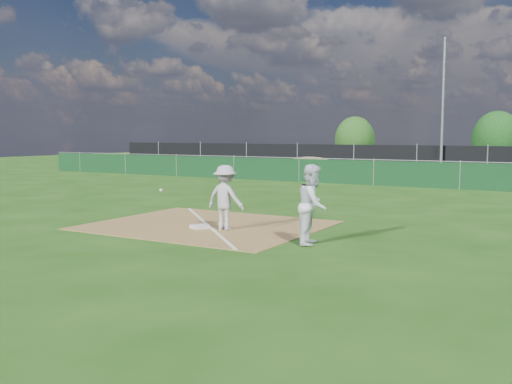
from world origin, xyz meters
TOP-DOWN VIEW (x-y plane):
  - ground at (0.00, 10.00)m, footprint 90.00×90.00m
  - infield_dirt at (0.00, 1.00)m, footprint 6.00×5.00m
  - foul_line at (0.00, 1.00)m, footprint 5.01×5.01m
  - green_fence at (0.00, 15.00)m, footprint 44.00×0.05m
  - dirt_mound at (-5.00, 18.50)m, footprint 3.38×2.60m
  - black_fence at (0.00, 23.00)m, footprint 46.00×0.04m
  - parking_lot at (0.00, 28.00)m, footprint 46.00×9.00m
  - light_pole at (1.50, 22.70)m, footprint 0.16×0.16m
  - first_base at (0.14, 0.44)m, footprint 0.53×0.53m
  - play_at_first at (0.85, 0.60)m, footprint 2.51×0.68m
  - runner at (3.59, 0.02)m, footprint 0.85×1.00m
  - car_left at (-6.70, 26.64)m, footprint 4.70×2.56m
  - car_mid at (-0.70, 28.45)m, footprint 4.68×2.79m
  - car_right at (4.10, 27.70)m, footprint 4.34×1.86m
  - tree_left at (-7.88, 33.60)m, footprint 3.31×3.31m
  - tree_mid at (3.18, 33.04)m, footprint 3.50×3.50m

SIDE VIEW (x-z plane):
  - ground at x=0.00m, z-range 0.00..0.00m
  - parking_lot at x=0.00m, z-range 0.00..0.01m
  - infield_dirt at x=0.00m, z-range 0.00..0.02m
  - foul_line at x=0.00m, z-range 0.02..0.03m
  - first_base at x=0.14m, z-range 0.02..0.10m
  - dirt_mound at x=-5.00m, z-range 0.00..1.17m
  - green_fence at x=0.00m, z-range 0.00..1.20m
  - car_right at x=4.10m, z-range 0.01..1.26m
  - car_mid at x=-0.70m, z-range 0.01..1.47m
  - car_left at x=-6.70m, z-range 0.01..1.53m
  - play_at_first at x=0.85m, z-range 0.02..1.69m
  - black_fence at x=0.00m, z-range 0.00..1.80m
  - runner at x=3.59m, z-range 0.00..1.82m
  - tree_left at x=-7.88m, z-range 0.06..3.98m
  - tree_mid at x=3.18m, z-range 0.06..4.21m
  - light_pole at x=1.50m, z-range 0.00..8.00m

